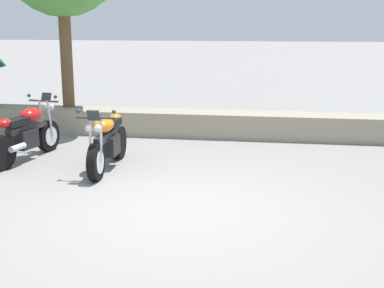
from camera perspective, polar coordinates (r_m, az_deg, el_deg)
The scene contains 4 objects.
ground_plane at distance 7.46m, azimuth -1.17°, elevation -6.97°, with size 120.00×120.00×0.00m, color gray.
stone_wall at distance 11.98m, azimuth 2.77°, elevation 2.15°, with size 36.00×0.80×0.55m, color gray.
motorcycle_red_near_left at distance 10.38m, azimuth -17.42°, elevation 1.00°, with size 0.70×2.06×1.18m.
motorcycle_orange_centre at distance 9.39m, azimuth -9.17°, elevation 0.19°, with size 0.67×2.06×1.18m.
Camera 1 is at (1.21, -6.90, 2.58)m, focal length 49.43 mm.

